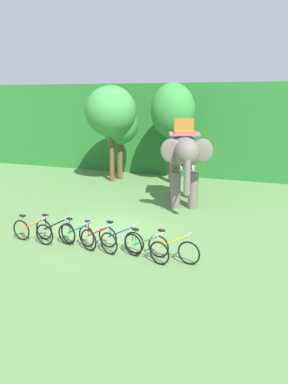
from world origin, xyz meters
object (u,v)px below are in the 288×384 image
(bike_teal, at_px, (78,236))
(bike_green, at_px, (146,248))
(bike_orange, at_px, (33,231))
(elephant, at_px, (184,156))
(tree_right, at_px, (119,126))
(tree_far_left, at_px, (173,111))
(bike_yellow, at_px, (173,248))
(tree_center_left, at_px, (111,112))
(bike_red, at_px, (97,239))
(bike_blue, at_px, (121,239))
(bike_black, at_px, (55,231))

(bike_teal, bearing_deg, bike_green, -4.43)
(bike_orange, bearing_deg, elephant, 61.05)
(bike_orange, relative_size, bike_green, 1.04)
(tree_right, distance_m, tree_far_left, 3.22)
(elephant, bearing_deg, bike_orange, -118.95)
(tree_far_left, bearing_deg, bike_orange, -98.78)
(tree_far_left, height_order, bike_yellow, tree_far_left)
(bike_orange, bearing_deg, tree_center_left, 99.80)
(bike_green, height_order, bike_yellow, same)
(bike_red, distance_m, bike_yellow, 2.47)
(bike_orange, height_order, bike_yellow, same)
(elephant, xyz_separation_m, bike_yellow, (1.33, -6.03, -1.82))
(bike_red, bearing_deg, bike_yellow, 1.97)
(bike_blue, distance_m, bike_yellow, 1.79)
(elephant, distance_m, bike_red, 6.48)
(tree_far_left, bearing_deg, bike_teal, -90.09)
(bike_yellow, bearing_deg, bike_blue, 174.44)
(tree_right, height_order, bike_yellow, tree_right)
(bike_black, distance_m, bike_blue, 2.34)
(bike_red, height_order, bike_green, same)
(bike_blue, bearing_deg, tree_center_left, 117.02)
(tree_center_left, relative_size, bike_yellow, 3.16)
(tree_right, xyz_separation_m, elephant, (4.95, -4.03, -0.92))
(tree_right, distance_m, bike_teal, 10.92)
(bike_teal, bearing_deg, tree_right, 107.01)
(elephant, bearing_deg, tree_center_left, 147.18)
(tree_right, bearing_deg, bike_orange, -81.82)
(tree_center_left, bearing_deg, tree_far_left, 16.23)
(bike_teal, relative_size, bike_green, 1.00)
(tree_right, bearing_deg, bike_yellow, -58.02)
(bike_teal, relative_size, bike_blue, 0.96)
(bike_black, bearing_deg, tree_right, 102.17)
(tree_far_left, xyz_separation_m, bike_teal, (-0.02, -10.34, -3.56))
(tree_center_left, xyz_separation_m, bike_teal, (3.26, -9.38, -3.54))
(bike_teal, relative_size, bike_yellow, 0.97)
(bike_black, distance_m, bike_green, 3.36)
(tree_center_left, distance_m, bike_orange, 10.34)
(bike_black, relative_size, bike_teal, 1.04)
(tree_right, xyz_separation_m, bike_red, (3.81, -10.14, -2.74))
(tree_center_left, height_order, bike_red, tree_center_left)
(tree_right, bearing_deg, bike_blue, -65.53)
(tree_far_left, bearing_deg, elephant, -66.60)
(bike_red, bearing_deg, elephant, 79.44)
(bike_yellow, bearing_deg, elephant, 102.43)
(tree_center_left, bearing_deg, bike_yellow, -55.34)
(bike_red, relative_size, bike_yellow, 0.97)
(tree_far_left, bearing_deg, tree_center_left, -163.77)
(bike_teal, bearing_deg, bike_orange, -173.08)
(bike_red, bearing_deg, tree_far_left, 93.88)
(bike_orange, distance_m, bike_yellow, 4.80)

